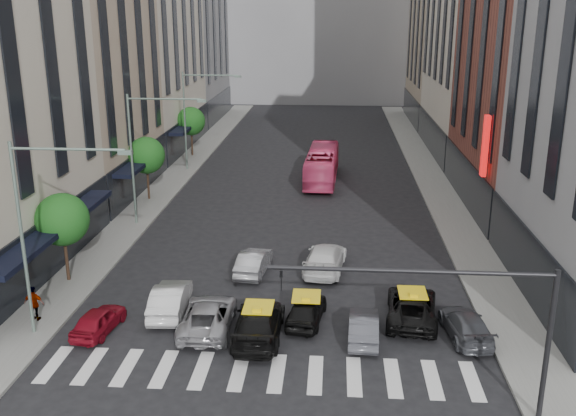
% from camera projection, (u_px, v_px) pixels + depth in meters
% --- Properties ---
extents(ground, '(160.00, 160.00, 0.00)m').
position_uv_depth(ground, '(259.00, 393.00, 25.33)').
color(ground, black).
rests_on(ground, ground).
extents(sidewalk_left, '(3.00, 96.00, 0.15)m').
position_uv_depth(sidewalk_left, '(166.00, 186.00, 54.69)').
color(sidewalk_left, slate).
rests_on(sidewalk_left, ground).
extents(sidewalk_right, '(3.00, 96.00, 0.15)m').
position_uv_depth(sidewalk_right, '(439.00, 192.00, 53.09)').
color(sidewalk_right, slate).
rests_on(sidewalk_right, ground).
extents(building_left_b, '(8.00, 16.00, 24.00)m').
position_uv_depth(building_left_b, '(81.00, 43.00, 49.64)').
color(building_left_b, tan).
rests_on(building_left_b, ground).
extents(building_left_d, '(8.00, 18.00, 30.00)m').
position_uv_depth(building_left_d, '(186.00, 6.00, 83.99)').
color(building_left_d, gray).
rests_on(building_left_d, ground).
extents(building_right_b, '(8.00, 18.00, 26.00)m').
position_uv_depth(building_right_b, '(535.00, 31.00, 46.02)').
color(building_right_b, brown).
rests_on(building_right_b, ground).
extents(building_right_d, '(8.00, 18.00, 28.00)m').
position_uv_depth(building_right_d, '(448.00, 14.00, 81.92)').
color(building_right_d, tan).
rests_on(building_right_d, ground).
extents(tree_near, '(2.88, 2.88, 4.95)m').
position_uv_depth(tree_near, '(62.00, 220.00, 34.60)').
color(tree_near, black).
rests_on(tree_near, sidewalk_left).
extents(tree_mid, '(2.88, 2.88, 4.95)m').
position_uv_depth(tree_mid, '(146.00, 155.00, 49.84)').
color(tree_mid, black).
rests_on(tree_mid, sidewalk_left).
extents(tree_far, '(2.88, 2.88, 4.95)m').
position_uv_depth(tree_far, '(191.00, 121.00, 65.08)').
color(tree_far, black).
rests_on(tree_far, sidewalk_left).
extents(streetlamp_near, '(5.38, 0.25, 9.00)m').
position_uv_depth(streetlamp_near, '(40.00, 215.00, 28.10)').
color(streetlamp_near, gray).
rests_on(streetlamp_near, sidewalk_left).
extents(streetlamp_mid, '(5.38, 0.25, 9.00)m').
position_uv_depth(streetlamp_mid, '(144.00, 142.00, 43.34)').
color(streetlamp_mid, gray).
rests_on(streetlamp_mid, sidewalk_left).
extents(streetlamp_far, '(5.38, 0.25, 9.00)m').
position_uv_depth(streetlamp_far, '(195.00, 108.00, 58.58)').
color(streetlamp_far, gray).
rests_on(streetlamp_far, sidewalk_left).
extents(traffic_signal, '(10.10, 0.20, 6.00)m').
position_uv_depth(traffic_signal, '(471.00, 308.00, 22.52)').
color(traffic_signal, black).
rests_on(traffic_signal, ground).
extents(liberty_sign, '(0.30, 0.70, 4.00)m').
position_uv_depth(liberty_sign, '(485.00, 146.00, 41.73)').
color(liberty_sign, red).
rests_on(liberty_sign, ground).
extents(car_red, '(1.89, 3.73, 1.22)m').
position_uv_depth(car_red, '(99.00, 320.00, 29.96)').
color(car_red, maroon).
rests_on(car_red, ground).
extents(car_white_front, '(1.87, 4.60, 1.49)m').
position_uv_depth(car_white_front, '(170.00, 299.00, 31.85)').
color(car_white_front, silver).
rests_on(car_white_front, ground).
extents(car_silver, '(2.49, 5.12, 1.40)m').
position_uv_depth(car_silver, '(208.00, 315.00, 30.23)').
color(car_silver, '#97979C').
rests_on(car_silver, ground).
extents(taxi_left, '(2.17, 5.30, 1.54)m').
position_uv_depth(taxi_left, '(259.00, 323.00, 29.40)').
color(taxi_left, black).
rests_on(taxi_left, ground).
extents(taxi_center, '(2.10, 4.10, 1.33)m').
position_uv_depth(taxi_center, '(306.00, 309.00, 30.92)').
color(taxi_center, black).
rests_on(taxi_center, ground).
extents(car_grey_mid, '(1.50, 3.88, 1.26)m').
position_uv_depth(car_grey_mid, '(364.00, 326.00, 29.33)').
color(car_grey_mid, '#43444B').
rests_on(car_grey_mid, ground).
extents(taxi_right, '(2.88, 5.32, 1.42)m').
position_uv_depth(taxi_right, '(412.00, 306.00, 31.13)').
color(taxi_right, black).
rests_on(taxi_right, ground).
extents(car_grey_curb, '(2.18, 4.46, 1.25)m').
position_uv_depth(car_grey_curb, '(466.00, 325.00, 29.49)').
color(car_grey_curb, '#44464C').
rests_on(car_grey_curb, ground).
extents(car_row2_left, '(1.88, 4.27, 1.36)m').
position_uv_depth(car_row2_left, '(254.00, 262.00, 36.71)').
color(car_row2_left, '#A5A6AA').
rests_on(car_row2_left, ground).
extents(car_row2_right, '(2.72, 5.41, 1.51)m').
position_uv_depth(car_row2_right, '(325.00, 258.00, 37.04)').
color(car_row2_right, white).
rests_on(car_row2_right, ground).
extents(bus, '(2.90, 10.65, 2.94)m').
position_uv_depth(bus, '(322.00, 165.00, 56.13)').
color(bus, '#E64377').
rests_on(bus, ground).
extents(pedestrian_far, '(1.05, 0.50, 1.74)m').
position_uv_depth(pedestrian_far, '(34.00, 304.00, 30.72)').
color(pedestrian_far, gray).
rests_on(pedestrian_far, sidewalk_left).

